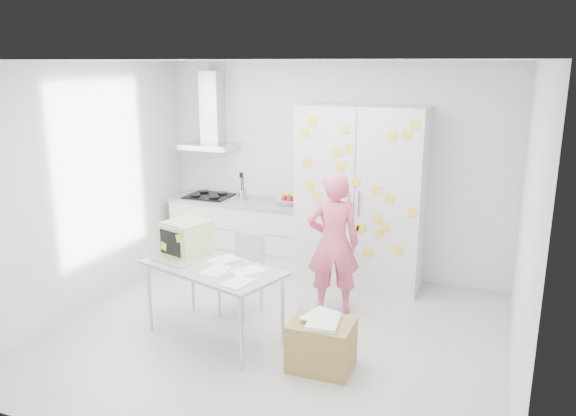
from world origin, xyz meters
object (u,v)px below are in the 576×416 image
(chair, at_px, (244,269))
(person, at_px, (333,243))
(cardboard_box, at_px, (321,344))
(desk, at_px, (196,251))

(chair, bearing_deg, person, 35.09)
(cardboard_box, bearing_deg, chair, 144.77)
(desk, bearing_deg, person, 54.49)
(cardboard_box, bearing_deg, person, 102.16)
(person, bearing_deg, desk, 16.05)
(chair, xyz_separation_m, cardboard_box, (1.15, -0.81, -0.27))
(desk, distance_m, chair, 0.69)
(desk, relative_size, cardboard_box, 2.76)
(person, bearing_deg, chair, 1.45)
(desk, relative_size, chair, 1.74)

